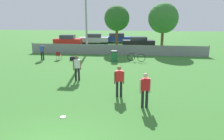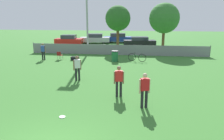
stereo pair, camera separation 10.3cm
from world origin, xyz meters
name	(u,v)px [view 1 (the left image)]	position (x,y,z in m)	size (l,w,h in m)	color
fence_backline	(116,50)	(0.00, 18.00, 0.55)	(19.23, 0.07, 1.21)	gray
light_pole	(86,0)	(-3.35, 18.53, 5.80)	(0.90, 0.36, 10.02)	#9E9EA3
tree_near_pole	(117,18)	(-0.25, 20.87, 3.82)	(2.95, 2.95, 5.32)	brown
tree_far_right	(163,18)	(5.08, 20.85, 3.85)	(3.43, 3.43, 5.58)	brown
player_thrower_red	(145,88)	(2.91, 4.12, 0.92)	(0.50, 0.33, 1.62)	black
player_receiver_white	(77,67)	(-1.35, 7.93, 0.92)	(0.47, 0.37, 1.62)	black
player_defender_red	(119,79)	(1.62, 5.36, 0.92)	(0.52, 0.28, 1.62)	black
spectator_in_blue	(42,51)	(-6.60, 14.16, 0.90)	(0.51, 0.22, 1.59)	black
frisbee_disc	(63,117)	(-0.42, 2.67, 0.01)	(0.25, 0.25, 0.03)	white
folding_chair_sideline	(59,55)	(-5.14, 14.54, 0.46)	(0.48, 0.48, 0.78)	#333338
bicycle_sideline	(136,57)	(2.26, 14.69, 0.38)	(1.67, 0.57, 0.79)	black
trash_bin	(114,56)	(0.24, 14.42, 0.50)	(0.62, 0.62, 0.99)	#1E6638
gear_bag_sideline	(74,58)	(-3.60, 14.48, 0.17)	(0.73, 0.40, 0.36)	black
parked_car_red	(68,40)	(-8.01, 25.64, 0.69)	(4.05, 2.03, 1.46)	black
parked_car_silver	(94,39)	(-4.69, 28.26, 0.70)	(4.73, 2.39, 1.46)	black
parked_car_blue	(117,38)	(-1.23, 29.67, 0.71)	(4.63, 2.02, 1.48)	black
parked_car_dark	(138,41)	(2.26, 25.62, 0.65)	(4.60, 2.26, 1.30)	black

